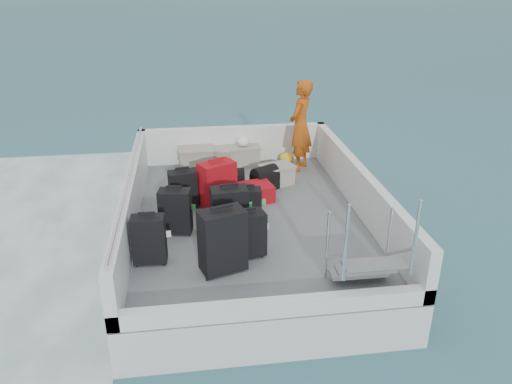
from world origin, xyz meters
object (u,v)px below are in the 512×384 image
Objects in this scene: suitcase_2 at (183,190)px; crate_3 at (277,176)px; suitcase_6 at (247,235)px; suitcase_7 at (248,206)px; suitcase_0 at (149,240)px; suitcase_1 at (175,212)px; suitcase_4 at (230,213)px; crate_0 at (197,159)px; crate_2 at (243,156)px; suitcase_5 at (217,185)px; crate_1 at (218,157)px; passenger at (300,126)px; suitcase_3 at (223,241)px; suitcase_8 at (251,193)px.

crate_3 is (1.62, 0.74, -0.15)m from suitcase_2.
suitcase_7 is (0.12, 0.94, -0.04)m from suitcase_6.
suitcase_0 is 0.99× the size of suitcase_1.
suitcase_4 is 0.60m from suitcase_6.
suitcase_4 reaches higher than crate_0.
suitcase_1 is 1.25× the size of crate_3.
crate_2 is (1.26, 2.59, -0.16)m from suitcase_1.
crate_3 is (1.09, 0.77, -0.21)m from suitcase_5.
suitcase_5 is 0.75m from suitcase_7.
suitcase_6 reaches higher than crate_1.
crate_2 reaches higher than crate_3.
crate_1 is at bearing 83.65° from suitcase_1.
suitcase_1 is at bearing -11.68° from passenger.
suitcase_1 is at bearing 100.20° from suitcase_3.
crate_2 is (0.21, 2.43, -0.10)m from suitcase_7.
crate_2 is (1.58, 3.35, -0.15)m from suitcase_0.
suitcase_2 is at bearing -155.55° from crate_3.
suitcase_8 is at bearing 64.62° from suitcase_4.
suitcase_6 is (0.82, -1.59, 0.01)m from suitcase_2.
crate_1 is 0.33× the size of passenger.
passenger reaches higher than suitcase_8.
suitcase_2 is 0.54m from suitcase_5.
suitcase_7 is (0.46, 1.24, -0.14)m from suitcase_3.
suitcase_2 is at bearing -122.93° from crate_2.
crate_1 is (0.40, 0.07, -0.02)m from crate_0.
passenger reaches higher than crate_0.
crate_3 is (1.73, 1.56, -0.17)m from suitcase_1.
suitcase_6 is 3.38m from crate_1.
suitcase_0 is at bearing 142.58° from suitcase_3.
suitcase_0 is at bearing -141.90° from suitcase_7.
passenger is (1.09, 1.30, 0.71)m from suitcase_8.
suitcase_6 is at bearing 2.08° from suitcase_0.
suitcase_5 is 1.32× the size of crate_1.
suitcase_6 reaches higher than crate_2.
suitcase_2 reaches higher than suitcase_8.
crate_3 is at bearing -35.19° from crate_0.
suitcase_1 is 2.89m from crate_2.
suitcase_3 is 1.56× the size of crate_3.
suitcase_6 is 0.95m from suitcase_7.
passenger is (2.60, 2.99, 0.52)m from suitcase_0.
suitcase_7 is at bearing -83.25° from crate_1.
crate_0 reaches higher than crate_3.
suitcase_0 is 1.16× the size of crate_1.
crate_1 is at bearing 100.81° from suitcase_7.
suitcase_5 is at bearing -93.76° from crate_1.
passenger is (1.35, 3.00, 0.53)m from suitcase_6.
crate_1 is (0.65, 1.77, -0.14)m from suitcase_2.
suitcase_8 is at bearing -6.10° from passenger.
suitcase_0 is at bearing -115.26° from crate_2.
suitcase_2 is at bearing 103.78° from suitcase_6.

